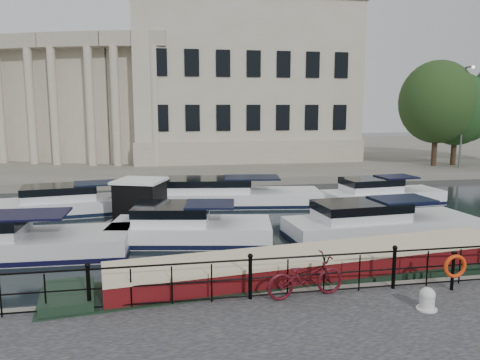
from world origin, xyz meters
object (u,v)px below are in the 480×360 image
bicycle (305,276)px  narrowboat (321,277)px  harbour_hut (141,204)px  life_ring_post (455,267)px  mooring_bollard (427,299)px

bicycle → narrowboat: bearing=-39.7°
narrowboat → harbour_hut: 10.80m
life_ring_post → harbour_hut: (-8.60, 11.27, -0.27)m
life_ring_post → narrowboat: 3.73m
bicycle → mooring_bollard: bearing=-123.0°
life_ring_post → narrowboat: (-2.99, 2.06, -0.86)m
mooring_bollard → harbour_hut: bearing=120.6°
narrowboat → life_ring_post: bearing=-41.8°
mooring_bollard → narrowboat: 3.45m
life_ring_post → bicycle: bearing=175.5°
mooring_bollard → narrowboat: size_ratio=0.04×
bicycle → narrowboat: size_ratio=0.13×
narrowboat → mooring_bollard: bearing=-69.0°
bicycle → life_ring_post: bicycle is taller
life_ring_post → narrowboat: bearing=145.4°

